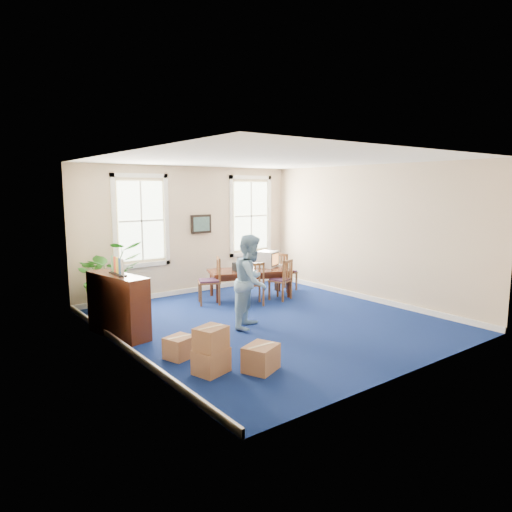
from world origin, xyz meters
TOP-DOWN VIEW (x-y plane):
  - floor at (0.00, 0.00)m, footprint 6.50×6.50m
  - ceiling at (0.00, 0.00)m, footprint 6.50×6.50m
  - wall_back at (0.00, 3.25)m, footprint 6.50×0.00m
  - wall_front at (0.00, -3.25)m, footprint 6.50×0.00m
  - wall_left at (-3.00, 0.00)m, footprint 0.00×6.50m
  - wall_right at (3.00, 0.00)m, footprint 0.00×6.50m
  - baseboard_back at (0.00, 3.22)m, footprint 6.00×0.04m
  - baseboard_left at (-2.97, 0.00)m, footprint 0.04×6.50m
  - baseboard_right at (2.97, 0.00)m, footprint 0.04×6.50m
  - window_left at (-1.30, 3.23)m, footprint 1.40×0.12m
  - window_right at (1.90, 3.23)m, footprint 1.40×0.12m
  - wall_picture at (0.30, 3.20)m, footprint 0.58×0.06m
  - conference_table at (0.93, 1.94)m, footprint 2.17×1.52m
  - crt_tv at (1.51, 1.99)m, footprint 0.61×0.63m
  - game_console at (1.78, 1.94)m, footprint 0.22×0.25m
  - equipment_bag at (0.70, 1.99)m, footprint 0.42×0.31m
  - chair_near_left at (0.52, 1.27)m, footprint 0.60×0.60m
  - chair_near_right at (1.33, 1.27)m, footprint 0.55×0.55m
  - chair_end_left at (-0.25, 1.94)m, footprint 0.65×0.65m
  - chair_end_right at (2.10, 1.94)m, footprint 0.52×0.52m
  - man at (-0.52, -0.07)m, footprint 1.11×1.07m
  - credenza at (-2.75, 0.98)m, footprint 0.69×1.52m
  - brochure_rack at (-2.73, 0.98)m, footprint 0.27×0.76m
  - potted_plant at (-2.33, 2.66)m, footprint 1.48×1.31m
  - cardboard_boxes at (-2.13, -1.43)m, footprint 1.64×1.64m

SIDE VIEW (x-z plane):
  - floor at x=0.00m, z-range 0.00..0.00m
  - baseboard_back at x=0.00m, z-range 0.00..0.12m
  - baseboard_left at x=-2.97m, z-range 0.00..0.12m
  - baseboard_right at x=2.97m, z-range 0.00..0.12m
  - conference_table at x=0.93m, z-range 0.00..0.68m
  - cardboard_boxes at x=-2.13m, z-range 0.00..0.72m
  - chair_near_right at x=1.33m, z-range 0.00..0.98m
  - chair_end_right at x=2.10m, z-range 0.00..1.00m
  - chair_near_left at x=0.52m, z-range 0.00..1.01m
  - chair_end_left at x=-0.25m, z-range 0.00..1.08m
  - credenza at x=-2.75m, z-range 0.00..1.15m
  - game_console at x=1.78m, z-range 0.68..0.73m
  - equipment_bag at x=0.70m, z-range 0.68..0.87m
  - potted_plant at x=-2.33m, z-range 0.00..1.56m
  - crt_tv at x=1.51m, z-range 0.68..1.08m
  - man at x=-0.52m, z-range 0.00..1.79m
  - brochure_rack at x=-2.73m, z-range 1.15..1.48m
  - wall_back at x=0.00m, z-range -1.65..4.85m
  - wall_front at x=0.00m, z-range -1.65..4.85m
  - wall_left at x=-3.00m, z-range -1.65..4.85m
  - wall_right at x=3.00m, z-range -1.65..4.85m
  - wall_picture at x=0.30m, z-range 1.51..1.99m
  - window_left at x=-1.30m, z-range 0.80..3.00m
  - window_right at x=1.90m, z-range 0.80..3.00m
  - ceiling at x=0.00m, z-range 3.20..3.20m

